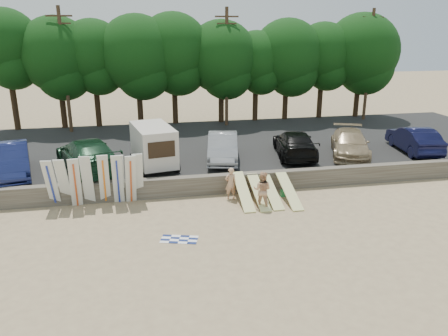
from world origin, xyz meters
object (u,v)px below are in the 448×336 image
(car_1, at_px, (87,155))
(cooler, at_px, (284,193))
(car_3, at_px, (295,144))
(beachgoer_b, at_px, (262,190))
(car_5, at_px, (414,139))
(beachgoer_a, at_px, (231,183))
(car_0, at_px, (10,160))
(car_2, at_px, (223,147))
(car_4, at_px, (350,143))
(box_trailer, at_px, (153,145))

(car_1, relative_size, cooler, 16.24)
(car_3, distance_m, cooler, 5.16)
(beachgoer_b, bearing_deg, car_1, -3.81)
(car_1, relative_size, car_5, 1.25)
(beachgoer_b, bearing_deg, beachgoer_a, -20.98)
(beachgoer_a, bearing_deg, car_3, -145.69)
(car_0, relative_size, beachgoer_b, 2.89)
(car_2, xyz_separation_m, beachgoer_a, (-0.44, -4.33, -0.68))
(car_4, relative_size, beachgoer_b, 2.89)
(car_0, height_order, beachgoer_a, car_0)
(box_trailer, relative_size, beachgoer_a, 2.48)
(car_1, relative_size, beachgoer_a, 3.78)
(beachgoer_b, bearing_deg, car_5, -126.81)
(car_4, xyz_separation_m, beachgoer_a, (-8.30, -3.86, -0.64))
(car_2, bearing_deg, car_0, -165.85)
(car_2, xyz_separation_m, beachgoer_b, (0.79, -5.76, -0.59))
(car_1, bearing_deg, car_4, 160.82)
(beachgoer_b, height_order, cooler, beachgoer_b)
(car_4, bearing_deg, car_2, -161.55)
(beachgoer_a, bearing_deg, car_5, -170.21)
(car_1, xyz_separation_m, car_5, (19.83, -0.03, -0.09))
(beachgoer_a, distance_m, beachgoer_b, 1.89)
(car_0, xyz_separation_m, car_5, (23.73, 0.13, -0.05))
(box_trailer, distance_m, beachgoer_b, 7.11)
(car_0, distance_m, car_4, 19.40)
(car_1, bearing_deg, beachgoer_a, 132.58)
(car_5, relative_size, cooler, 12.94)
(car_3, bearing_deg, beachgoer_b, 68.15)
(car_1, relative_size, car_2, 1.27)
(box_trailer, bearing_deg, car_4, -9.68)
(cooler, bearing_deg, car_5, 24.82)
(box_trailer, relative_size, car_1, 0.66)
(car_3, xyz_separation_m, beachgoer_a, (-4.90, -4.33, -0.67))
(box_trailer, height_order, cooler, box_trailer)
(car_1, xyz_separation_m, beachgoer_a, (7.19, -3.87, -0.78))
(cooler, bearing_deg, car_2, 120.03)
(car_1, xyz_separation_m, beachgoer_b, (8.42, -5.30, -0.69))
(car_5, bearing_deg, car_4, 8.36)
(beachgoer_a, distance_m, cooler, 2.86)
(car_1, height_order, car_3, car_1)
(car_3, bearing_deg, cooler, 75.44)
(car_2, height_order, beachgoer_b, car_2)
(box_trailer, height_order, beachgoer_b, box_trailer)
(box_trailer, distance_m, car_3, 8.56)
(car_2, relative_size, cooler, 12.79)
(box_trailer, xyz_separation_m, car_5, (16.25, 0.19, -0.53))
(car_0, distance_m, beachgoer_b, 13.37)
(car_5, bearing_deg, cooler, 30.72)
(car_0, relative_size, car_5, 1.06)
(car_3, bearing_deg, car_4, -177.23)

